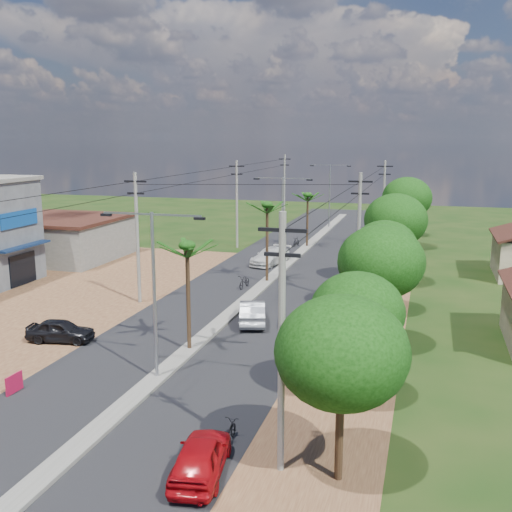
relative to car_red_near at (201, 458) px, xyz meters
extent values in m
plane|color=black|center=(-5.00, 7.13, -0.69)|extent=(160.00, 160.00, 0.00)
cube|color=black|center=(-5.00, 22.13, -0.67)|extent=(12.00, 110.00, 0.04)
cube|color=#605E56|center=(-5.00, 25.13, -0.60)|extent=(1.00, 90.00, 0.18)
cube|color=#512E1B|center=(-20.00, 15.13, -0.67)|extent=(18.00, 46.00, 0.04)
cube|color=#512E1B|center=(3.50, 22.13, -0.67)|extent=(5.00, 90.00, 0.03)
cube|color=#102244|center=(-22.60, 21.13, 2.41)|extent=(0.80, 5.40, 0.15)
cube|color=black|center=(-22.95, 21.13, 0.61)|extent=(0.10, 3.00, 2.40)
cube|color=navy|center=(-22.92, 21.13, 4.51)|extent=(0.12, 4.20, 1.20)
cube|color=#605E56|center=(-26.00, 31.13, 1.11)|extent=(10.00, 10.00, 3.60)
cube|color=black|center=(-26.00, 31.13, 3.11)|extent=(10.40, 10.40, 0.30)
cylinder|color=black|center=(4.50, 1.13, 1.41)|extent=(0.28, 0.28, 4.20)
ellipsoid|color=black|center=(4.50, 1.13, 3.81)|extent=(4.40, 4.40, 3.74)
cylinder|color=black|center=(4.30, 7.13, 1.24)|extent=(0.28, 0.28, 3.85)
ellipsoid|color=black|center=(4.30, 7.13, 3.44)|extent=(4.00, 4.00, 3.40)
cylinder|color=black|center=(4.70, 14.13, 1.59)|extent=(0.28, 0.28, 4.55)
ellipsoid|color=black|center=(4.70, 14.13, 4.19)|extent=(4.60, 4.60, 3.91)
cylinder|color=black|center=(4.40, 21.13, 1.34)|extent=(0.28, 0.28, 4.06)
ellipsoid|color=black|center=(4.40, 21.13, 3.66)|extent=(4.20, 4.20, 3.57)
cylinder|color=black|center=(4.60, 29.13, 1.69)|extent=(0.28, 0.28, 4.76)
ellipsoid|color=black|center=(4.60, 29.13, 4.41)|extent=(4.80, 4.80, 4.08)
cylinder|color=black|center=(4.20, 37.13, 1.13)|extent=(0.28, 0.28, 3.64)
ellipsoid|color=black|center=(4.20, 37.13, 3.21)|extent=(3.80, 3.80, 3.23)
cylinder|color=black|center=(4.80, 45.13, 1.76)|extent=(0.28, 0.28, 4.90)
ellipsoid|color=black|center=(4.80, 45.13, 4.56)|extent=(5.00, 5.00, 4.25)
cylinder|color=black|center=(4.50, 53.13, 1.48)|extent=(0.28, 0.28, 4.34)
ellipsoid|color=black|center=(4.50, 53.13, 3.96)|extent=(4.40, 4.40, 3.74)
cylinder|color=black|center=(-5.00, 11.13, 2.21)|extent=(0.22, 0.22, 5.80)
cylinder|color=black|center=(-5.00, 27.13, 2.41)|extent=(0.22, 0.22, 6.20)
cylinder|color=black|center=(-5.00, 43.13, 2.06)|extent=(0.22, 0.22, 5.50)
cylinder|color=gray|center=(-5.00, 7.13, 3.31)|extent=(0.16, 0.16, 8.00)
cube|color=gray|center=(-3.80, 7.13, 7.21)|extent=(2.40, 0.08, 0.08)
cube|color=gray|center=(-6.20, 7.13, 7.21)|extent=(2.40, 0.08, 0.08)
cube|color=black|center=(-2.70, 7.13, 7.11)|extent=(0.50, 0.18, 0.12)
cube|color=black|center=(-7.30, 7.13, 7.11)|extent=(0.50, 0.18, 0.12)
cylinder|color=gray|center=(-5.00, 32.13, 3.31)|extent=(0.16, 0.16, 8.00)
cube|color=gray|center=(-3.80, 32.13, 7.21)|extent=(2.40, 0.08, 0.08)
cube|color=gray|center=(-6.20, 32.13, 7.21)|extent=(2.40, 0.08, 0.08)
cube|color=black|center=(-2.70, 32.13, 7.11)|extent=(0.50, 0.18, 0.12)
cube|color=black|center=(-7.30, 32.13, 7.11)|extent=(0.50, 0.18, 0.12)
cylinder|color=gray|center=(-5.00, 57.13, 3.31)|extent=(0.16, 0.16, 8.00)
cube|color=gray|center=(-3.80, 57.13, 7.21)|extent=(2.40, 0.08, 0.08)
cube|color=gray|center=(-6.20, 57.13, 7.21)|extent=(2.40, 0.08, 0.08)
cube|color=black|center=(-2.70, 57.13, 7.11)|extent=(0.50, 0.18, 0.12)
cube|color=black|center=(-7.30, 57.13, 7.11)|extent=(0.50, 0.18, 0.12)
cylinder|color=#605E56|center=(-12.00, 19.13, 3.81)|extent=(0.24, 0.24, 9.00)
cube|color=black|center=(-12.00, 19.13, 7.71)|extent=(1.60, 0.12, 0.12)
cube|color=black|center=(-12.00, 19.13, 6.91)|extent=(1.20, 0.12, 0.12)
cylinder|color=#605E56|center=(-12.00, 41.13, 3.81)|extent=(0.24, 0.24, 9.00)
cube|color=black|center=(-12.00, 41.13, 7.71)|extent=(1.60, 0.12, 0.12)
cube|color=black|center=(-12.00, 41.13, 6.91)|extent=(1.20, 0.12, 0.12)
cylinder|color=#605E56|center=(-12.00, 62.13, 3.81)|extent=(0.24, 0.24, 9.00)
cube|color=black|center=(-12.00, 62.13, 7.71)|extent=(1.60, 0.12, 0.12)
cube|color=black|center=(-12.00, 62.13, 6.91)|extent=(1.20, 0.12, 0.12)
cylinder|color=#605E56|center=(2.50, 1.13, 3.81)|extent=(0.24, 0.24, 9.00)
cube|color=black|center=(2.50, 1.13, 7.71)|extent=(1.60, 0.12, 0.12)
cube|color=black|center=(2.50, 1.13, 6.91)|extent=(1.20, 0.12, 0.12)
cylinder|color=#605E56|center=(2.50, 23.13, 3.81)|extent=(0.24, 0.24, 9.00)
cube|color=black|center=(2.50, 23.13, 7.71)|extent=(1.60, 0.12, 0.12)
cube|color=black|center=(2.50, 23.13, 6.91)|extent=(1.20, 0.12, 0.12)
cylinder|color=#605E56|center=(2.50, 45.13, 3.81)|extent=(0.24, 0.24, 9.00)
cube|color=black|center=(2.50, 45.13, 7.71)|extent=(1.60, 0.12, 0.12)
cube|color=black|center=(2.50, 45.13, 6.91)|extent=(1.20, 0.12, 0.12)
imported|color=maroon|center=(0.00, 0.00, 0.00)|extent=(2.23, 4.24, 1.37)
imported|color=gray|center=(-3.13, 16.75, 0.03)|extent=(2.70, 4.62, 1.44)
imported|color=#BAB9B5|center=(-6.50, 33.84, 0.05)|extent=(3.19, 5.39, 1.47)
imported|color=black|center=(-12.50, 10.51, -0.05)|extent=(3.95, 2.12, 1.28)
imported|color=black|center=(0.20, 2.34, -0.28)|extent=(0.55, 1.56, 0.82)
imported|color=black|center=(-6.20, 25.00, -0.19)|extent=(0.77, 1.92, 0.99)
imported|color=black|center=(-6.20, 43.38, -0.20)|extent=(0.71, 1.67, 0.97)
cube|color=maroon|center=(-10.50, 3.96, -0.24)|extent=(0.09, 1.08, 0.90)
cylinder|color=black|center=(-10.50, 3.46, -0.46)|extent=(0.04, 0.04, 0.45)
cylinder|color=black|center=(-10.50, 4.46, -0.46)|extent=(0.04, 0.04, 0.45)
camera|label=1|loc=(6.92, -17.21, 10.63)|focal=42.00mm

